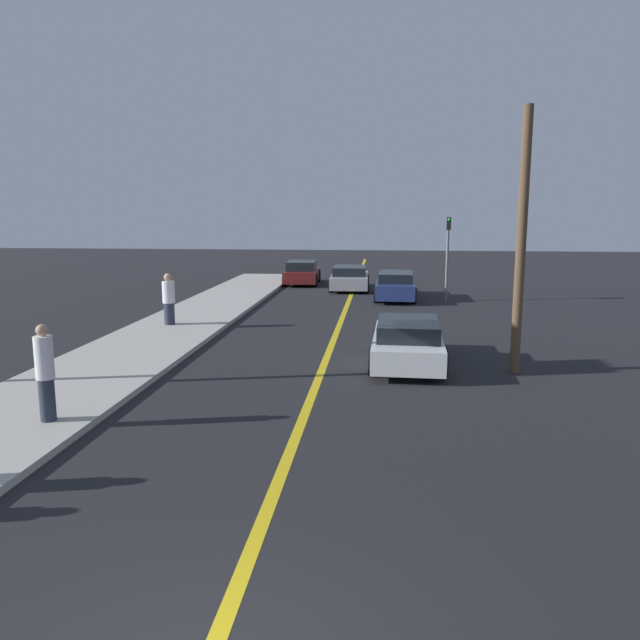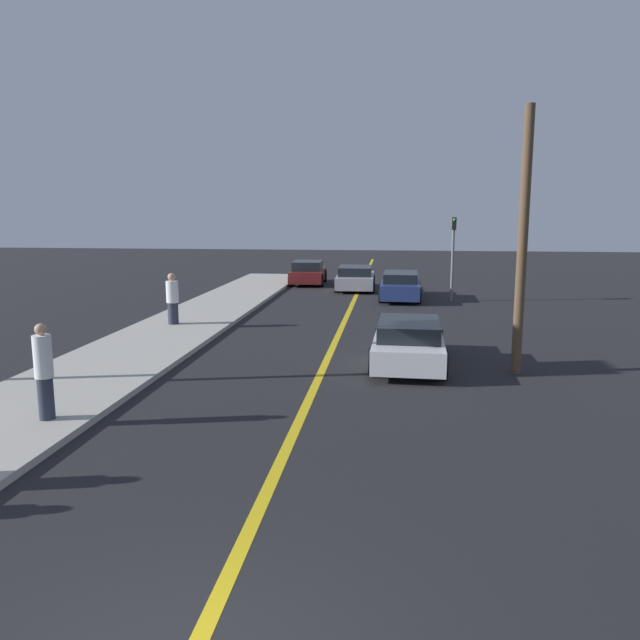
# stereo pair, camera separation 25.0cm
# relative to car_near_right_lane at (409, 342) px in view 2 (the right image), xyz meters

# --- Properties ---
(road_center_line) EXTENTS (0.20, 60.00, 0.01)m
(road_center_line) POSITION_rel_car_near_right_lane_xyz_m (-2.18, 6.23, -0.60)
(road_center_line) COLOR gold
(road_center_line) RESTS_ON ground_plane
(sidewalk_left) EXTENTS (3.28, 33.60, 0.14)m
(sidewalk_left) POSITION_rel_car_near_right_lane_xyz_m (-7.66, 5.03, -0.53)
(sidewalk_left) COLOR #ADA89E
(sidewalk_left) RESTS_ON ground_plane
(car_near_right_lane) EXTENTS (1.98, 4.30, 1.20)m
(car_near_right_lane) POSITION_rel_car_near_right_lane_xyz_m (0.00, 0.00, 0.00)
(car_near_right_lane) COLOR silver
(car_near_right_lane) RESTS_ON ground_plane
(car_ahead_center) EXTENTS (1.92, 4.66, 1.24)m
(car_ahead_center) POSITION_rel_car_near_right_lane_xyz_m (-0.10, 12.51, 0.01)
(car_ahead_center) COLOR navy
(car_ahead_center) RESTS_ON ground_plane
(car_far_distant) EXTENTS (2.05, 4.26, 1.20)m
(car_far_distant) POSITION_rel_car_near_right_lane_xyz_m (-2.37, 15.74, -0.01)
(car_far_distant) COLOR #9E9EA3
(car_far_distant) RESTS_ON ground_plane
(car_parked_left_lot) EXTENTS (1.98, 3.92, 1.28)m
(car_parked_left_lot) POSITION_rel_car_near_right_lane_xyz_m (-5.11, 17.81, 0.02)
(car_parked_left_lot) COLOR maroon
(car_parked_left_lot) RESTS_ON ground_plane
(pedestrian_far_standing) EXTENTS (0.34, 0.34, 1.82)m
(pedestrian_far_standing) POSITION_rel_car_near_right_lane_xyz_m (-6.84, -5.59, 0.46)
(pedestrian_far_standing) COLOR #282D3D
(pedestrian_far_standing) RESTS_ON sidewalk_left
(pedestrian_by_sign) EXTENTS (0.42, 0.42, 1.76)m
(pedestrian_by_sign) POSITION_rel_car_near_right_lane_xyz_m (-7.96, 4.33, 0.41)
(pedestrian_by_sign) COLOR #282D3D
(pedestrian_by_sign) RESTS_ON sidewalk_left
(traffic_light) EXTENTS (0.18, 0.40, 3.72)m
(traffic_light) POSITION_rel_car_near_right_lane_xyz_m (2.15, 11.89, 1.71)
(traffic_light) COLOR slate
(traffic_light) RESTS_ON ground_plane
(utility_pole) EXTENTS (0.24, 0.24, 6.46)m
(utility_pole) POSITION_rel_car_near_right_lane_xyz_m (2.65, -0.56, 2.63)
(utility_pole) COLOR brown
(utility_pole) RESTS_ON ground_plane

